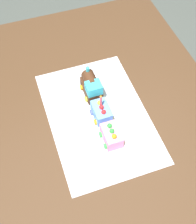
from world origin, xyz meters
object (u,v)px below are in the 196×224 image
Objects in this scene: cake_locomotive at (91,86)px; cake_car_hopper_bubblegum at (112,135)px; dining_table at (105,124)px; birthday_candle at (101,100)px; cake_car_tanker_sky_blue at (101,112)px.

cake_locomotive is 1.40× the size of cake_car_hopper_bubblegum.
birthday_candle reaches higher than dining_table.
birthday_candle is (0.02, -0.03, 0.21)m from dining_table.
cake_car_hopper_bubblegum is 0.15m from birthday_candle.
cake_locomotive is 0.13m from cake_car_tanker_sky_blue.
cake_car_hopper_bubblegum is (0.25, 0.00, -0.02)m from cake_locomotive.
birthday_candle reaches higher than cake_car_tanker_sky_blue.
birthday_candle is at bearing -61.23° from dining_table.
cake_car_hopper_bubblegum is 1.65× the size of birthday_candle.
cake_locomotive is 0.25m from cake_car_hopper_bubblegum.
cake_locomotive is 2.31× the size of birthday_candle.
dining_table is 0.21m from birthday_candle.
dining_table is 14.00× the size of cake_car_tanker_sky_blue.
cake_car_hopper_bubblegum is at bearing -11.20° from dining_table.
birthday_candle is at bearing 0.00° from cake_locomotive.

